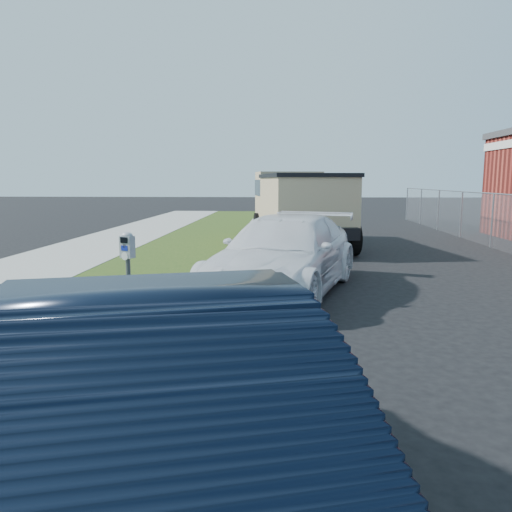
# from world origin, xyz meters

# --- Properties ---
(ground) EXTENTS (120.00, 120.00, 0.00)m
(ground) POSITION_xyz_m (0.00, 0.00, 0.00)
(ground) COLOR black
(ground) RESTS_ON ground
(streetside) EXTENTS (6.12, 50.00, 0.15)m
(streetside) POSITION_xyz_m (-5.57, 2.00, 0.07)
(streetside) COLOR gray
(streetside) RESTS_ON ground
(parking_meter) EXTENTS (0.23, 0.19, 1.40)m
(parking_meter) POSITION_xyz_m (-3.11, -0.38, 1.15)
(parking_meter) COLOR #3F4247
(parking_meter) RESTS_ON ground
(white_wagon) EXTENTS (3.62, 5.70, 1.54)m
(white_wagon) POSITION_xyz_m (-0.93, 2.78, 0.77)
(white_wagon) COLOR white
(white_wagon) RESTS_ON ground
(navy_sedan) EXTENTS (3.09, 5.29, 1.65)m
(navy_sedan) POSITION_xyz_m (-1.55, -4.88, 0.82)
(navy_sedan) COLOR black
(navy_sedan) RESTS_ON ground
(dump_truck) EXTENTS (3.53, 6.84, 2.56)m
(dump_truck) POSITION_xyz_m (-0.50, 10.27, 1.44)
(dump_truck) COLOR black
(dump_truck) RESTS_ON ground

